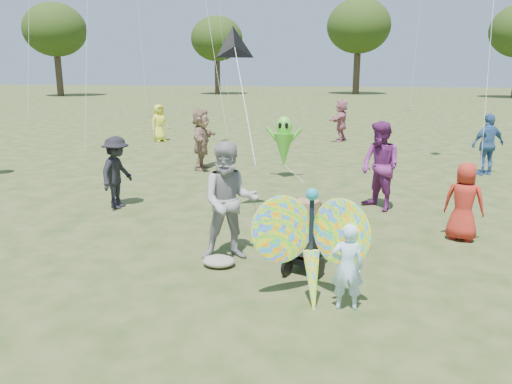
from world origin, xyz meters
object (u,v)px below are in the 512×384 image
adult_man (230,202)px  crowd_d (201,139)px  crowd_b (117,172)px  jogging_stroller (306,229)px  crowd_a (464,202)px  crowd_e (380,166)px  crowd_c (488,145)px  crowd_j (341,120)px  child_girl (347,267)px  crowd_g (159,123)px  alien_kite (284,144)px  butterfly_kite (312,247)px

adult_man → crowd_d: adult_man is taller
crowd_b → jogging_stroller: (4.37, -2.68, -0.18)m
crowd_a → crowd_e: crowd_e is taller
adult_man → crowd_b: (-3.13, 2.52, -0.16)m
crowd_c → crowd_j: 7.52m
crowd_d → crowd_e: (5.06, -3.60, 0.04)m
adult_man → jogging_stroller: bearing=-22.9°
child_girl → jogging_stroller: (-0.63, 1.31, 0.04)m
child_girl → crowd_b: crowd_b is taller
crowd_g → crowd_j: 7.63m
crowd_c → crowd_j: crowd_c is taller
crowd_a → crowd_j: 12.48m
child_girl → crowd_e: (0.66, 4.87, 0.39)m
adult_man → crowd_e: (2.52, 3.41, 0.01)m
crowd_b → crowd_d: (0.60, 4.49, 0.13)m
jogging_stroller → alien_kite: (-1.16, 6.36, 0.36)m
adult_man → crowd_e: crowd_e is taller
crowd_j → butterfly_kite: (-0.11, -15.25, -0.09)m
butterfly_kite → crowd_b: bearing=139.4°
crowd_e → crowd_j: (-1.01, 10.48, -0.09)m
crowd_a → jogging_stroller: 3.20m
crowd_a → adult_man: bearing=42.3°
crowd_b → crowd_c: crowd_c is taller
crowd_e → butterfly_kite: 4.91m
crowd_j → alien_kite: (-1.44, -7.68, 0.09)m
crowd_e → jogging_stroller: size_ratio=1.70×
crowd_b → alien_kite: 4.89m
crowd_c → crowd_e: size_ratio=0.92×
alien_kite → crowd_b: bearing=-131.1°
alien_kite → crowd_a: bearing=-50.2°
crowd_d → crowd_j: (4.05, 6.87, -0.04)m
crowd_d → crowd_j: crowd_d is taller
child_girl → butterfly_kite: size_ratio=0.65×
crowd_c → crowd_g: 12.72m
crowd_a → crowd_c: size_ratio=0.80×
adult_man → alien_kite: (0.08, 6.21, 0.02)m
crowd_d → crowd_j: size_ratio=1.05×
crowd_g → child_girl: bearing=-111.5°
child_girl → alien_kite: (-1.79, 7.67, 0.40)m
adult_man → jogging_stroller: 1.29m
crowd_c → crowd_e: (-3.25, -4.27, 0.07)m
crowd_e → crowd_b: bearing=-119.9°
crowd_b → crowd_g: size_ratio=1.03×
crowd_j → jogging_stroller: 14.04m
crowd_g → jogging_stroller: bearing=-111.2°
crowd_g → crowd_j: size_ratio=0.88×
crowd_c → jogging_stroller: crowd_c is taller
adult_man → crowd_b: bearing=125.3°
crowd_j → alien_kite: crowd_j is taller
child_girl → butterfly_kite: butterfly_kite is taller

